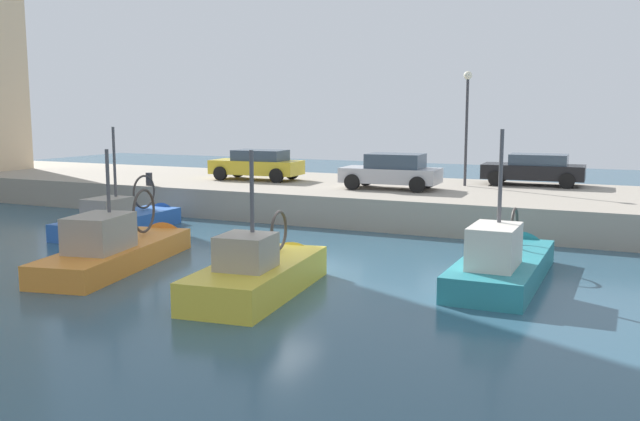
% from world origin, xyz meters
% --- Properties ---
extents(water_surface, '(80.00, 80.00, 0.00)m').
position_xyz_m(water_surface, '(0.00, 0.00, 0.00)').
color(water_surface, '#2D5166').
rests_on(water_surface, ground).
extents(quay_wall, '(9.00, 56.00, 1.20)m').
position_xyz_m(quay_wall, '(11.50, 0.00, 0.60)').
color(quay_wall, '#9E9384').
rests_on(quay_wall, ground).
extents(fishing_boat_yellow, '(5.91, 2.45, 4.36)m').
position_xyz_m(fishing_boat_yellow, '(-1.95, -0.94, 0.11)').
color(fishing_boat_yellow, gold).
rests_on(fishing_boat_yellow, ground).
extents(fishing_boat_teal, '(6.71, 2.19, 4.83)m').
position_xyz_m(fishing_boat_teal, '(1.85, -6.11, 0.14)').
color(fishing_boat_teal, teal).
rests_on(fishing_boat_teal, ground).
extents(fishing_boat_orange, '(7.13, 3.07, 4.18)m').
position_xyz_m(fishing_boat_orange, '(-1.11, 4.24, 0.17)').
color(fishing_boat_orange, orange).
rests_on(fishing_boat_orange, ground).
extents(fishing_boat_blue, '(6.17, 1.95, 4.58)m').
position_xyz_m(fishing_boat_blue, '(3.49, 8.03, 0.12)').
color(fishing_boat_blue, '#2D60B7').
rests_on(fishing_boat_blue, ground).
extents(parked_car_black, '(2.17, 4.32, 1.34)m').
position_xyz_m(parked_car_black, '(14.51, -4.95, 1.90)').
color(parked_car_black, black).
rests_on(parked_car_black, quay_wall).
extents(parked_car_silver, '(2.13, 4.07, 1.45)m').
position_xyz_m(parked_car_silver, '(10.50, 0.11, 1.94)').
color(parked_car_silver, '#B7B7BC').
rests_on(parked_car_silver, quay_wall).
extents(parked_car_yellow, '(2.08, 4.29, 1.39)m').
position_xyz_m(parked_car_yellow, '(11.44, 7.01, 1.92)').
color(parked_car_yellow, gold).
rests_on(parked_car_yellow, quay_wall).
extents(mooring_bollard_mid, '(0.28, 0.28, 0.55)m').
position_xyz_m(mooring_bollard_mid, '(7.35, 10.00, 1.48)').
color(mooring_bollard_mid, '#2D2D33').
rests_on(mooring_bollard_mid, quay_wall).
extents(quay_streetlamp, '(0.36, 0.36, 4.83)m').
position_xyz_m(quay_streetlamp, '(13.00, -2.31, 4.45)').
color(quay_streetlamp, '#38383D').
rests_on(quay_streetlamp, quay_wall).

